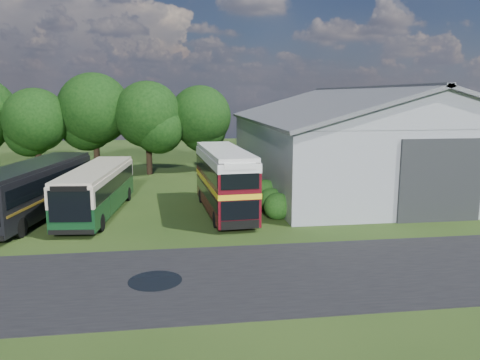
{
  "coord_description": "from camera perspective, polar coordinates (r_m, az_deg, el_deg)",
  "views": [
    {
      "loc": [
        -0.58,
        -21.35,
        7.49
      ],
      "look_at": [
        3.56,
        8.0,
        2.1
      ],
      "focal_mm": 35.0,
      "sensor_mm": 36.0,
      "label": 1
    }
  ],
  "objects": [
    {
      "name": "asphalt_road",
      "position": [
        20.14,
        2.85,
        -11.54
      ],
      "size": [
        60.0,
        8.0,
        0.02
      ],
      "primitive_type": "cube",
      "color": "black",
      "rests_on": "ground"
    },
    {
      "name": "tree_left_b",
      "position": [
        46.59,
        -23.65,
        6.7
      ],
      "size": [
        5.78,
        5.78,
        8.16
      ],
      "color": "black",
      "rests_on": "ground"
    },
    {
      "name": "bus_dark_single",
      "position": [
        31.6,
        -23.81,
        -0.99
      ],
      "size": [
        4.98,
        12.43,
        3.34
      ],
      "rotation": [
        0.0,
        0.0,
        -0.18
      ],
      "color": "black",
      "rests_on": "ground"
    },
    {
      "name": "puddle",
      "position": [
        19.84,
        -10.31,
        -12.04
      ],
      "size": [
        2.2,
        2.2,
        0.01
      ],
      "primitive_type": "cylinder",
      "color": "black",
      "rests_on": "ground"
    },
    {
      "name": "shrub_mid",
      "position": [
        30.92,
        3.76,
        -3.74
      ],
      "size": [
        1.6,
        1.6,
        1.6
      ],
      "primitive_type": "sphere",
      "color": "#194714",
      "rests_on": "ground"
    },
    {
      "name": "tree_right_b",
      "position": [
        46.07,
        -4.85,
        7.72
      ],
      "size": [
        5.98,
        5.98,
        8.45
      ],
      "color": "black",
      "rests_on": "ground"
    },
    {
      "name": "shrub_back",
      "position": [
        32.82,
        3.05,
        -2.9
      ],
      "size": [
        1.8,
        1.8,
        1.8
      ],
      "primitive_type": "sphere",
      "color": "#194714",
      "rests_on": "ground"
    },
    {
      "name": "tree_mid",
      "position": [
        46.76,
        -17.34,
        8.24
      ],
      "size": [
        6.8,
        6.8,
        9.6
      ],
      "color": "black",
      "rests_on": "ground"
    },
    {
      "name": "bus_green_single",
      "position": [
        30.89,
        -17.01,
        -1.13
      ],
      "size": [
        3.6,
        11.15,
        3.02
      ],
      "rotation": [
        0.0,
        0.0,
        -0.1
      ],
      "color": "black",
      "rests_on": "ground"
    },
    {
      "name": "shrub_front",
      "position": [
        29.03,
        4.56,
        -4.68
      ],
      "size": [
        1.7,
        1.7,
        1.7
      ],
      "primitive_type": "sphere",
      "color": "#194714",
      "rests_on": "ground"
    },
    {
      "name": "bus_maroon_double",
      "position": [
        29.82,
        -1.91,
        -0.17
      ],
      "size": [
        3.13,
        9.81,
        4.15
      ],
      "rotation": [
        0.0,
        0.0,
        0.07
      ],
      "color": "black",
      "rests_on": "ground"
    },
    {
      "name": "ground",
      "position": [
        22.64,
        -6.18,
        -9.08
      ],
      "size": [
        120.0,
        120.0,
        0.0
      ],
      "primitive_type": "plane",
      "color": "#1B3310",
      "rests_on": "ground"
    },
    {
      "name": "storage_shed",
      "position": [
        40.59,
        14.64,
        5.28
      ],
      "size": [
        18.8,
        24.8,
        8.15
      ],
      "color": "gray",
      "rests_on": "ground"
    },
    {
      "name": "tree_right_a",
      "position": [
        45.25,
        -11.19,
        7.83
      ],
      "size": [
        6.26,
        6.26,
        8.83
      ],
      "color": "black",
      "rests_on": "ground"
    }
  ]
}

